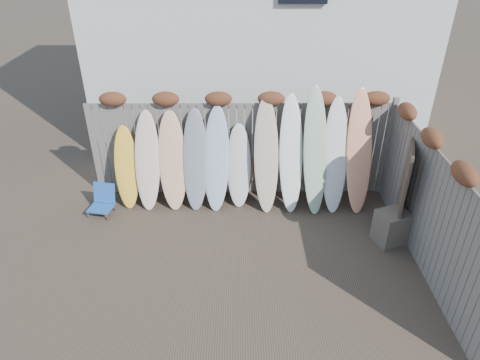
{
  "coord_description": "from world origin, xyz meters",
  "views": [
    {
      "loc": [
        -0.05,
        -5.37,
        4.92
      ],
      "look_at": [
        0.0,
        1.2,
        1.0
      ],
      "focal_mm": 32.0,
      "sensor_mm": 36.0,
      "label": 1
    }
  ],
  "objects_px": {
    "lattice_panel": "(403,188)",
    "surfboard_0": "(126,168)",
    "beach_chair": "(103,200)",
    "wooden_crate": "(391,227)"
  },
  "relations": [
    {
      "from": "beach_chair",
      "to": "surfboard_0",
      "type": "height_order",
      "value": "surfboard_0"
    },
    {
      "from": "surfboard_0",
      "to": "lattice_panel",
      "type": "bearing_deg",
      "value": -15.07
    },
    {
      "from": "lattice_panel",
      "to": "surfboard_0",
      "type": "distance_m",
      "value": 5.23
    },
    {
      "from": "beach_chair",
      "to": "wooden_crate",
      "type": "height_order",
      "value": "wooden_crate"
    },
    {
      "from": "beach_chair",
      "to": "wooden_crate",
      "type": "relative_size",
      "value": 0.95
    },
    {
      "from": "beach_chair",
      "to": "wooden_crate",
      "type": "distance_m",
      "value": 5.48
    },
    {
      "from": "beach_chair",
      "to": "surfboard_0",
      "type": "distance_m",
      "value": 0.79
    },
    {
      "from": "wooden_crate",
      "to": "surfboard_0",
      "type": "xyz_separation_m",
      "value": [
        -4.93,
        1.31,
        0.5
      ]
    },
    {
      "from": "beach_chair",
      "to": "surfboard_0",
      "type": "xyz_separation_m",
      "value": [
        0.46,
        0.35,
        0.54
      ]
    },
    {
      "from": "lattice_panel",
      "to": "surfboard_0",
      "type": "relative_size",
      "value": 1.06
    }
  ]
}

